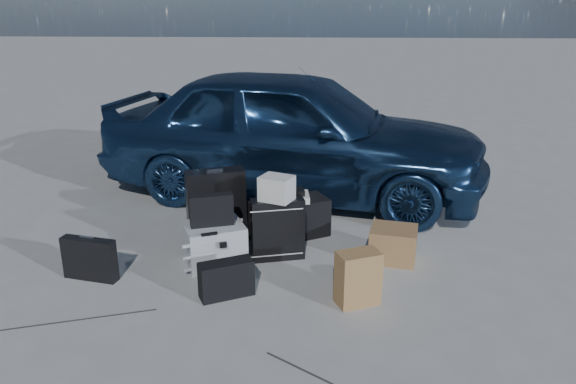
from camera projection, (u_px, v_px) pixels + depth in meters
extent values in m
plane|color=#9D9D99|center=(245.00, 297.00, 4.52)|extent=(60.00, 60.00, 0.00)
imported|color=navy|center=(294.00, 132.00, 6.65)|extent=(4.79, 2.77, 1.53)
cube|color=#A7AAAC|center=(215.00, 244.00, 5.05)|extent=(0.63, 0.59, 0.37)
cube|color=black|center=(211.00, 210.00, 4.93)|extent=(0.39, 0.21, 0.29)
cube|color=black|center=(90.00, 259.00, 4.76)|extent=(0.49, 0.21, 0.37)
cube|color=black|center=(216.00, 206.00, 5.45)|extent=(0.59, 0.38, 0.73)
cube|color=black|center=(278.00, 229.00, 5.11)|extent=(0.51, 0.28, 0.57)
cube|color=beige|center=(277.00, 188.00, 4.97)|extent=(0.34, 0.31, 0.22)
cube|color=black|center=(289.00, 219.00, 5.59)|extent=(0.84, 0.66, 0.39)
cube|color=beige|center=(291.00, 197.00, 5.54)|extent=(0.39, 0.31, 0.06)
cube|color=black|center=(291.00, 192.00, 5.52)|extent=(0.28, 0.22, 0.05)
cube|color=#9A6F43|center=(358.00, 278.00, 4.37)|extent=(0.38, 0.31, 0.44)
cube|color=#915C3F|center=(393.00, 244.00, 5.12)|extent=(0.48, 0.44, 0.31)
ellipsoid|color=silver|center=(365.00, 275.00, 4.71)|extent=(0.37, 0.35, 0.16)
cube|color=black|center=(226.00, 279.00, 4.49)|extent=(0.46, 0.33, 0.30)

